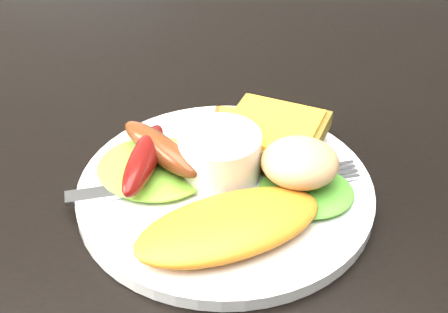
% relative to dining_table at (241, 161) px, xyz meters
% --- Properties ---
extents(dining_table, '(1.20, 0.80, 0.04)m').
position_rel_dining_table_xyz_m(dining_table, '(0.00, 0.00, 0.00)').
color(dining_table, black).
rests_on(dining_table, ground).
extents(dining_chair, '(0.58, 0.58, 0.05)m').
position_rel_dining_table_xyz_m(dining_chair, '(-0.25, 0.84, -0.28)').
color(dining_chair, tan).
rests_on(dining_chair, ground).
extents(plate, '(0.23, 0.23, 0.01)m').
position_rel_dining_table_xyz_m(plate, '(-0.02, -0.07, 0.03)').
color(plate, white).
rests_on(plate, dining_table).
extents(lettuce_left, '(0.12, 0.12, 0.01)m').
position_rel_dining_table_xyz_m(lettuce_left, '(-0.08, -0.05, 0.04)').
color(lettuce_left, '#529C28').
rests_on(lettuce_left, plate).
extents(lettuce_right, '(0.09, 0.08, 0.01)m').
position_rel_dining_table_xyz_m(lettuce_right, '(0.04, -0.09, 0.04)').
color(lettuce_right, '#4D9429').
rests_on(lettuce_right, plate).
extents(omelette, '(0.15, 0.11, 0.02)m').
position_rel_dining_table_xyz_m(omelette, '(-0.03, -0.13, 0.04)').
color(omelette, orange).
rests_on(omelette, plate).
extents(sausage_a, '(0.05, 0.09, 0.02)m').
position_rel_dining_table_xyz_m(sausage_a, '(-0.08, -0.06, 0.05)').
color(sausage_a, '#6E0909').
rests_on(sausage_a, lettuce_left).
extents(sausage_b, '(0.07, 0.09, 0.02)m').
position_rel_dining_table_xyz_m(sausage_b, '(-0.07, -0.04, 0.05)').
color(sausage_b, brown).
rests_on(sausage_b, lettuce_left).
extents(ramekin, '(0.08, 0.08, 0.04)m').
position_rel_dining_table_xyz_m(ramekin, '(-0.02, -0.05, 0.05)').
color(ramekin, white).
rests_on(ramekin, plate).
extents(toast_a, '(0.09, 0.09, 0.01)m').
position_rel_dining_table_xyz_m(toast_a, '(0.01, -0.02, 0.04)').
color(toast_a, brown).
rests_on(toast_a, plate).
extents(toast_b, '(0.11, 0.11, 0.01)m').
position_rel_dining_table_xyz_m(toast_b, '(0.02, -0.03, 0.05)').
color(toast_b, olive).
rests_on(toast_b, toast_a).
extents(potato_salad, '(0.07, 0.07, 0.03)m').
position_rel_dining_table_xyz_m(potato_salad, '(0.03, -0.08, 0.06)').
color(potato_salad, beige).
rests_on(potato_salad, lettuce_right).
extents(fork, '(0.17, 0.03, 0.00)m').
position_rel_dining_table_xyz_m(fork, '(-0.06, -0.07, 0.03)').
color(fork, '#ADAFB7').
rests_on(fork, plate).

